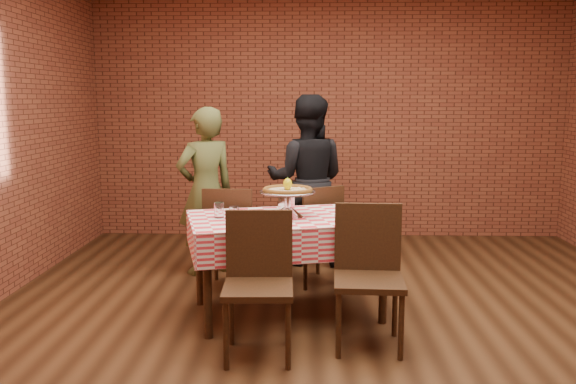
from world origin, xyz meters
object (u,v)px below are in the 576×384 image
at_px(water_glass_left, 234,214).
at_px(table, 287,266).
at_px(pizza_stand, 288,204).
at_px(pizza, 288,191).
at_px(diner_black, 307,180).
at_px(chair_far_right, 312,234).
at_px(diner_olive, 206,191).
at_px(water_glass_right, 219,210).
at_px(chair_near_left, 258,287).
at_px(chair_far_left, 232,237).
at_px(chair_near_right, 369,279).
at_px(condiment_caddy, 286,200).

bearing_deg(water_glass_left, table, 30.81).
height_order(pizza_stand, pizza, pizza).
bearing_deg(pizza, diner_black, 84.32).
bearing_deg(pizza_stand, water_glass_left, -148.33).
xyz_separation_m(chair_far_right, diner_olive, (-0.99, 0.26, 0.34)).
height_order(pizza_stand, diner_olive, diner_olive).
bearing_deg(water_glass_right, table, 6.38).
bearing_deg(table, chair_far_right, 76.47).
distance_m(chair_near_left, diner_black, 2.31).
height_order(water_glass_right, chair_near_left, chair_near_left).
height_order(chair_far_left, diner_black, diner_black).
height_order(chair_near_right, chair_far_left, chair_near_right).
xyz_separation_m(table, diner_black, (0.15, 1.47, 0.46)).
bearing_deg(diner_black, chair_near_left, 87.35).
xyz_separation_m(pizza, chair_far_left, (-0.51, 0.63, -0.51)).
distance_m(water_glass_right, chair_far_right, 1.18).
bearing_deg(pizza, chair_near_right, -48.26).
bearing_deg(diner_olive, table, 93.34).
bearing_deg(water_glass_left, chair_far_left, 98.60).
relative_size(condiment_caddy, chair_near_right, 0.15).
distance_m(table, diner_olive, 1.40).
xyz_separation_m(pizza_stand, chair_far_right, (0.19, 0.80, -0.41)).
distance_m(condiment_caddy, chair_far_right, 0.66).
xyz_separation_m(pizza_stand, water_glass_right, (-0.51, -0.06, -0.04)).
distance_m(water_glass_right, chair_near_right, 1.24).
height_order(water_glass_right, chair_far_left, chair_far_left).
xyz_separation_m(water_glass_right, chair_near_right, (1.06, -0.55, -0.35)).
bearing_deg(chair_near_left, chair_near_right, 11.99).
bearing_deg(chair_far_left, diner_black, -125.09).
bearing_deg(pizza_stand, table, -95.55).
relative_size(pizza_stand, pizza, 1.14).
distance_m(water_glass_left, chair_far_right, 1.24).
relative_size(pizza_stand, condiment_caddy, 2.99).
bearing_deg(chair_near_left, pizza_stand, 76.54).
bearing_deg(diner_black, pizza_stand, 89.43).
xyz_separation_m(diner_olive, diner_black, (0.94, 0.40, 0.06)).
xyz_separation_m(chair_near_left, chair_far_left, (-0.34, 1.43, -0.01)).
relative_size(chair_near_left, diner_olive, 0.59).
relative_size(pizza_stand, water_glass_left, 3.71).
xyz_separation_m(chair_near_left, diner_olive, (-0.63, 1.86, 0.32)).
distance_m(water_glass_left, water_glass_right, 0.21).
height_order(table, water_glass_left, water_glass_left).
distance_m(chair_far_right, diner_black, 0.77).
bearing_deg(condiment_caddy, chair_near_right, -97.26).
height_order(chair_near_right, diner_black, diner_black).
distance_m(pizza, chair_near_left, 0.95).
height_order(pizza, diner_black, diner_black).
distance_m(table, water_glass_right, 0.67).
bearing_deg(table, diner_black, 84.32).
height_order(chair_near_right, chair_far_right, chair_near_right).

